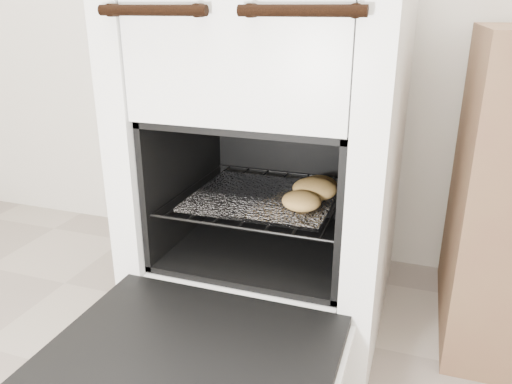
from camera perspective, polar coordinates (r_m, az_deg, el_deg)
stove at (r=1.37m, az=2.15°, el=4.25°), size 0.64×0.72×0.99m
oven_door at (r=1.04m, az=-7.35°, el=-18.33°), size 0.58×0.45×0.04m
oven_rack at (r=1.34m, az=1.20°, el=-0.51°), size 0.47×0.45×0.01m
foil_sheet at (r=1.32m, az=0.92°, el=-0.57°), size 0.36×0.32×0.01m
baked_rolls at (r=1.29m, az=6.48°, el=0.14°), size 0.15×0.27×0.05m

